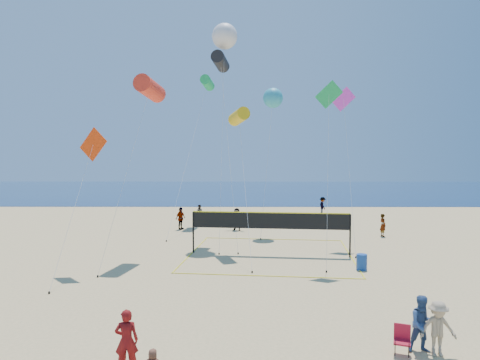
{
  "coord_description": "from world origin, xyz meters",
  "views": [
    {
      "loc": [
        -0.0,
        -12.69,
        5.91
      ],
      "look_at": [
        -0.09,
        2.0,
        5.1
      ],
      "focal_mm": 32.0,
      "sensor_mm": 36.0,
      "label": 1
    }
  ],
  "objects_px": {
    "volleyball_net": "(270,225)",
    "trash_barrel": "(362,262)",
    "woman": "(127,341)",
    "camp_chair": "(402,338)"
  },
  "relations": [
    {
      "from": "camp_chair",
      "to": "volleyball_net",
      "type": "height_order",
      "value": "volleyball_net"
    },
    {
      "from": "woman",
      "to": "volleyball_net",
      "type": "xyz_separation_m",
      "value": [
        4.84,
        14.05,
        0.91
      ]
    },
    {
      "from": "camp_chair",
      "to": "volleyball_net",
      "type": "xyz_separation_m",
      "value": [
        -3.11,
        12.97,
        1.28
      ]
    },
    {
      "from": "woman",
      "to": "trash_barrel",
      "type": "height_order",
      "value": "woman"
    },
    {
      "from": "camp_chair",
      "to": "trash_barrel",
      "type": "height_order",
      "value": "camp_chair"
    },
    {
      "from": "volleyball_net",
      "to": "camp_chair",
      "type": "bearing_deg",
      "value": -70.56
    },
    {
      "from": "woman",
      "to": "volleyball_net",
      "type": "height_order",
      "value": "volleyball_net"
    },
    {
      "from": "camp_chair",
      "to": "volleyball_net",
      "type": "bearing_deg",
      "value": 124.01
    },
    {
      "from": "woman",
      "to": "volleyball_net",
      "type": "distance_m",
      "value": 14.89
    },
    {
      "from": "volleyball_net",
      "to": "trash_barrel",
      "type": "bearing_deg",
      "value": -31.02
    }
  ]
}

